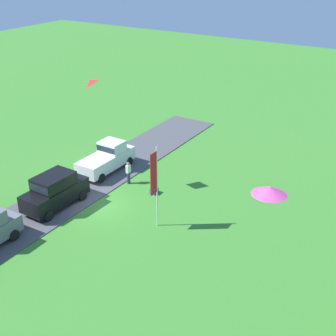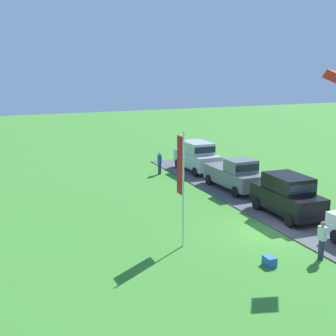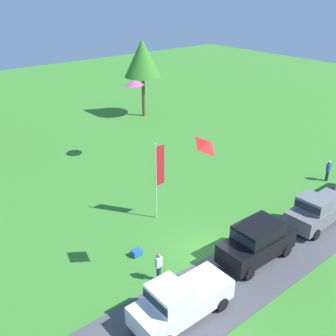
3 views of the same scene
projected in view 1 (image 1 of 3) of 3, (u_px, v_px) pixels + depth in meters
The scene contains 9 objects.
ground_plane at pixel (97, 206), 31.25m from camera, with size 120.00×120.00×0.00m, color #3D842D.
pavement_strip at pixel (68, 195), 32.48m from camera, with size 36.00×4.40×0.06m, color #4C4C51.
car_pickup_far_end at pixel (107, 157), 35.60m from camera, with size 5.01×2.07×2.14m.
car_suv_by_flagpole at pixel (55, 190), 30.56m from camera, with size 4.64×2.13×2.28m.
person_beside_suv at pixel (128, 173), 33.75m from camera, with size 0.36×0.24×1.71m.
flag_banner at pixel (155, 179), 27.43m from camera, with size 0.71×0.08×5.33m.
cooler_box at pixel (154, 191), 32.68m from camera, with size 0.56×0.40×0.40m, color blue.
kite_diamond_trailing_tail at pixel (90, 82), 30.26m from camera, with size 0.86×0.90×0.33m, color red.
kite_delta_high_left at pixel (269, 190), 18.85m from camera, with size 1.48×1.48×0.37m, color #EA4C9E.
Camera 1 is at (20.43, 18.32, 15.90)m, focal length 50.00 mm.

